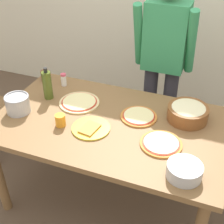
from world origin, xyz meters
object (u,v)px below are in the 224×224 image
(pizza_raw_on_board, at_px, (79,102))
(salt_shaker, at_px, (64,80))
(olive_oil_bottle, at_px, (47,85))
(steel_pot, at_px, (18,104))
(mixing_bowl_steel, at_px, (184,171))
(pizza_second_cooked, at_px, (161,143))
(dining_table, at_px, (109,132))
(cup_small_brown, at_px, (45,75))
(pizza_cooked_on_tray, at_px, (139,116))
(cup_orange, at_px, (60,120))
(plate_with_slice, at_px, (91,128))
(person_cook, at_px, (163,58))
(popcorn_bowl, at_px, (188,112))

(pizza_raw_on_board, height_order, salt_shaker, salt_shaker)
(olive_oil_bottle, distance_m, salt_shaker, 0.22)
(steel_pot, bearing_deg, mixing_bowl_steel, -9.63)
(pizza_raw_on_board, distance_m, pizza_second_cooked, 0.73)
(dining_table, xyz_separation_m, cup_small_brown, (-0.72, 0.36, 0.13))
(pizza_raw_on_board, bearing_deg, pizza_cooked_on_tray, -1.65)
(pizza_second_cooked, distance_m, cup_orange, 0.69)
(dining_table, bearing_deg, cup_small_brown, 153.38)
(plate_with_slice, bearing_deg, olive_oil_bottle, 151.93)
(person_cook, height_order, cup_small_brown, person_cook)
(pizza_second_cooked, bearing_deg, salt_shaker, 154.22)
(pizza_cooked_on_tray, height_order, salt_shaker, salt_shaker)
(pizza_cooked_on_tray, xyz_separation_m, olive_oil_bottle, (-0.72, 0.00, 0.10))
(pizza_second_cooked, relative_size, cup_small_brown, 3.15)
(plate_with_slice, relative_size, steel_pot, 1.50)
(person_cook, xyz_separation_m, steel_pot, (-0.84, -0.87, -0.11))
(pizza_raw_on_board, bearing_deg, olive_oil_bottle, -177.29)
(dining_table, xyz_separation_m, steel_pot, (-0.66, -0.12, 0.16))
(person_cook, relative_size, pizza_raw_on_board, 5.36)
(person_cook, distance_m, steel_pot, 1.22)
(pizza_cooked_on_tray, height_order, steel_pot, steel_pot)
(popcorn_bowl, xyz_separation_m, olive_oil_bottle, (-1.04, -0.10, 0.05))
(pizza_cooked_on_tray, height_order, olive_oil_bottle, olive_oil_bottle)
(dining_table, bearing_deg, cup_orange, -152.19)
(pizza_second_cooked, height_order, plate_with_slice, plate_with_slice)
(pizza_raw_on_board, xyz_separation_m, plate_with_slice, (0.21, -0.26, -0.00))
(person_cook, distance_m, cup_orange, 1.04)
(mixing_bowl_steel, bearing_deg, cup_orange, 168.88)
(salt_shaker, bearing_deg, pizza_raw_on_board, -40.37)
(mixing_bowl_steel, bearing_deg, steel_pot, 170.37)
(dining_table, bearing_deg, popcorn_bowl, 24.20)
(pizza_raw_on_board, height_order, plate_with_slice, plate_with_slice)
(dining_table, height_order, popcorn_bowl, popcorn_bowl)
(salt_shaker, bearing_deg, steel_pot, -105.53)
(mixing_bowl_steel, bearing_deg, pizza_raw_on_board, 151.93)
(dining_table, distance_m, cup_orange, 0.36)
(popcorn_bowl, relative_size, cup_small_brown, 3.29)
(pizza_raw_on_board, height_order, pizza_cooked_on_tray, same)
(person_cook, xyz_separation_m, mixing_bowl_steel, (0.38, -1.08, -0.14))
(pizza_cooked_on_tray, bearing_deg, pizza_raw_on_board, 178.35)
(pizza_raw_on_board, distance_m, steel_pot, 0.44)
(person_cook, relative_size, mixing_bowl_steel, 8.10)
(pizza_raw_on_board, height_order, steel_pot, steel_pot)
(olive_oil_bottle, height_order, steel_pot, olive_oil_bottle)
(mixing_bowl_steel, height_order, salt_shaker, salt_shaker)
(pizza_raw_on_board, bearing_deg, cup_orange, -89.55)
(dining_table, distance_m, person_cook, 0.82)
(olive_oil_bottle, bearing_deg, popcorn_bowl, 5.29)
(steel_pot, bearing_deg, pizza_raw_on_board, 35.19)
(pizza_raw_on_board, relative_size, mixing_bowl_steel, 1.51)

